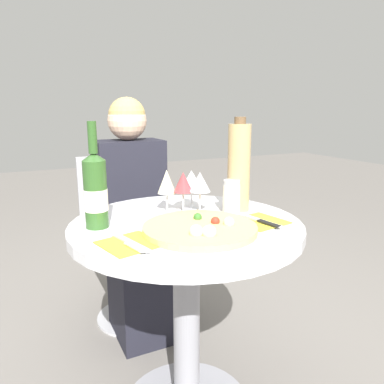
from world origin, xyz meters
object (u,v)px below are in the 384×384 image
(dining_table, at_px, (186,277))
(wine_bottle, at_px, (95,190))
(chair_behind_diner, at_px, (128,241))
(seated_diner, at_px, (135,228))
(tall_carafe, at_px, (239,167))
(pizza_large, at_px, (201,228))

(dining_table, distance_m, wine_bottle, 0.43)
(dining_table, bearing_deg, wine_bottle, 165.47)
(chair_behind_diner, height_order, wine_bottle, wine_bottle)
(seated_diner, distance_m, wine_bottle, 0.71)
(dining_table, relative_size, chair_behind_diner, 0.90)
(seated_diner, height_order, tall_carafe, seated_diner)
(chair_behind_diner, bearing_deg, pizza_large, 88.67)
(seated_diner, height_order, wine_bottle, seated_diner)
(seated_diner, xyz_separation_m, pizza_large, (-0.02, -0.74, 0.22))
(pizza_large, relative_size, wine_bottle, 1.06)
(wine_bottle, bearing_deg, chair_behind_diner, 67.25)
(wine_bottle, bearing_deg, tall_carafe, -2.68)
(tall_carafe, bearing_deg, chair_behind_diner, 106.76)
(wine_bottle, height_order, tall_carafe, tall_carafe)
(chair_behind_diner, bearing_deg, seated_diner, 90.00)
(wine_bottle, bearing_deg, seated_diner, 62.23)
(dining_table, distance_m, seated_diner, 0.62)
(wine_bottle, distance_m, tall_carafe, 0.51)
(chair_behind_diner, relative_size, pizza_large, 2.45)
(wine_bottle, xyz_separation_m, tall_carafe, (0.51, -0.02, 0.04))
(tall_carafe, bearing_deg, pizza_large, -145.67)
(pizza_large, height_order, wine_bottle, wine_bottle)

